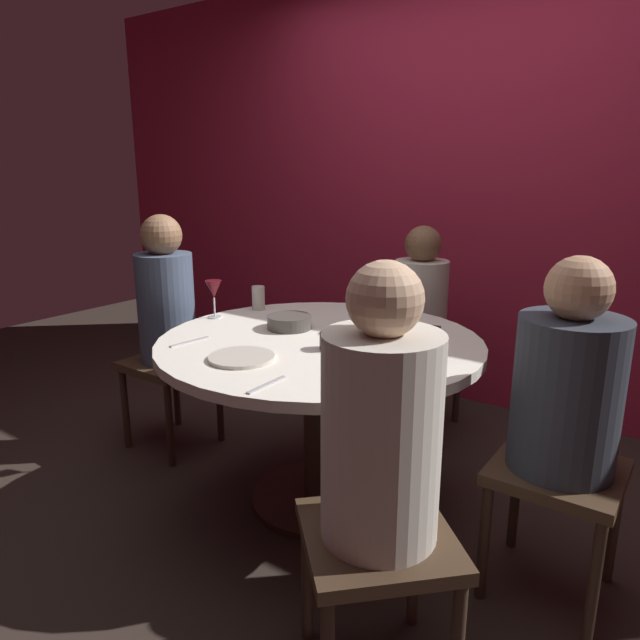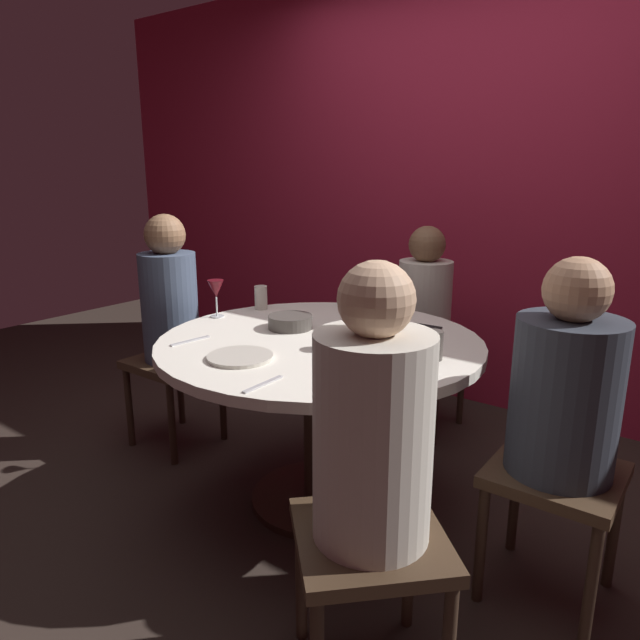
{
  "view_description": "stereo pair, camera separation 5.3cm",
  "coord_description": "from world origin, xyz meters",
  "px_view_note": "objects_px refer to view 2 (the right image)",
  "views": [
    {
      "loc": [
        1.3,
        -1.85,
        1.42
      ],
      "look_at": [
        0.0,
        0.0,
        0.82
      ],
      "focal_mm": 32.43,
      "sensor_mm": 36.0,
      "label": 1
    },
    {
      "loc": [
        1.35,
        -1.82,
        1.42
      ],
      "look_at": [
        0.0,
        0.0,
        0.82
      ],
      "focal_mm": 32.43,
      "sensor_mm": 36.0,
      "label": 2
    }
  ],
  "objects_px": {
    "dining_table": "(320,374)",
    "dinner_plate": "(240,357)",
    "seated_diner_right": "(565,397)",
    "bowl_small_white": "(374,347)",
    "cell_phone": "(424,327)",
    "bowl_salad_center": "(368,310)",
    "cup_by_left_diner": "(358,320)",
    "cup_near_candle": "(261,298)",
    "bowl_serving_large": "(290,322)",
    "wine_glass": "(216,290)",
    "cup_by_right_diner": "(433,345)",
    "candle_holder": "(329,341)",
    "seated_diner_back": "(424,306)",
    "seated_diner_left": "(170,307)",
    "seated_diner_front_right": "(373,441)"
  },
  "relations": [
    {
      "from": "seated_diner_back",
      "to": "cup_by_left_diner",
      "type": "bearing_deg",
      "value": 5.55
    },
    {
      "from": "seated_diner_front_right",
      "to": "cup_by_left_diner",
      "type": "height_order",
      "value": "seated_diner_front_right"
    },
    {
      "from": "bowl_salad_center",
      "to": "cup_by_right_diner",
      "type": "height_order",
      "value": "cup_by_right_diner"
    },
    {
      "from": "dining_table",
      "to": "dinner_plate",
      "type": "relative_size",
      "value": 5.46
    },
    {
      "from": "wine_glass",
      "to": "bowl_salad_center",
      "type": "bearing_deg",
      "value": 40.41
    },
    {
      "from": "cell_phone",
      "to": "cup_near_candle",
      "type": "bearing_deg",
      "value": 97.64
    },
    {
      "from": "bowl_salad_center",
      "to": "cup_by_left_diner",
      "type": "xyz_separation_m",
      "value": [
        0.13,
        -0.3,
        0.03
      ]
    },
    {
      "from": "candle_holder",
      "to": "bowl_small_white",
      "type": "distance_m",
      "value": 0.18
    },
    {
      "from": "dining_table",
      "to": "cup_by_left_diner",
      "type": "height_order",
      "value": "cup_by_left_diner"
    },
    {
      "from": "dining_table",
      "to": "cell_phone",
      "type": "distance_m",
      "value": 0.51
    },
    {
      "from": "bowl_salad_center",
      "to": "bowl_small_white",
      "type": "relative_size",
      "value": 0.66
    },
    {
      "from": "dining_table",
      "to": "seated_diner_back",
      "type": "height_order",
      "value": "seated_diner_back"
    },
    {
      "from": "bowl_small_white",
      "to": "cup_by_right_diner",
      "type": "distance_m",
      "value": 0.21
    },
    {
      "from": "dinner_plate",
      "to": "bowl_small_white",
      "type": "relative_size",
      "value": 1.21
    },
    {
      "from": "dinner_plate",
      "to": "cup_by_right_diner",
      "type": "relative_size",
      "value": 2.27
    },
    {
      "from": "seated_diner_back",
      "to": "cup_by_right_diner",
      "type": "height_order",
      "value": "seated_diner_back"
    },
    {
      "from": "dining_table",
      "to": "wine_glass",
      "type": "xyz_separation_m",
      "value": [
        -0.6,
        0.0,
        0.28
      ]
    },
    {
      "from": "seated_diner_right",
      "to": "bowl_serving_large",
      "type": "relative_size",
      "value": 6.05
    },
    {
      "from": "bowl_serving_large",
      "to": "seated_diner_right",
      "type": "bearing_deg",
      "value": -2.62
    },
    {
      "from": "cell_phone",
      "to": "cup_by_right_diner",
      "type": "xyz_separation_m",
      "value": [
        0.21,
        -0.37,
        0.05
      ]
    },
    {
      "from": "cell_phone",
      "to": "cup_by_right_diner",
      "type": "distance_m",
      "value": 0.43
    },
    {
      "from": "bowl_serving_large",
      "to": "seated_diner_left",
      "type": "bearing_deg",
      "value": -175.9
    },
    {
      "from": "seated_diner_right",
      "to": "bowl_small_white",
      "type": "relative_size",
      "value": 5.82
    },
    {
      "from": "dinner_plate",
      "to": "seated_diner_front_right",
      "type": "bearing_deg",
      "value": -20.32
    },
    {
      "from": "cell_phone",
      "to": "seated_diner_back",
      "type": "bearing_deg",
      "value": 22.61
    },
    {
      "from": "cup_by_right_diner",
      "to": "candle_holder",
      "type": "bearing_deg",
      "value": -161.08
    },
    {
      "from": "dining_table",
      "to": "cup_by_left_diner",
      "type": "relative_size",
      "value": 11.48
    },
    {
      "from": "seated_diner_back",
      "to": "bowl_small_white",
      "type": "distance_m",
      "value": 1.05
    },
    {
      "from": "dinner_plate",
      "to": "cup_near_candle",
      "type": "xyz_separation_m",
      "value": [
        -0.45,
        0.62,
        0.05
      ]
    },
    {
      "from": "wine_glass",
      "to": "bowl_small_white",
      "type": "distance_m",
      "value": 0.9
    },
    {
      "from": "dinner_plate",
      "to": "bowl_serving_large",
      "type": "xyz_separation_m",
      "value": [
        -0.12,
        0.43,
        0.02
      ]
    },
    {
      "from": "wine_glass",
      "to": "bowl_serving_large",
      "type": "height_order",
      "value": "wine_glass"
    },
    {
      "from": "cell_phone",
      "to": "cup_by_left_diner",
      "type": "height_order",
      "value": "cup_by_left_diner"
    },
    {
      "from": "cell_phone",
      "to": "bowl_serving_large",
      "type": "xyz_separation_m",
      "value": [
        -0.47,
        -0.35,
        0.02
      ]
    },
    {
      "from": "dinner_plate",
      "to": "cup_near_candle",
      "type": "bearing_deg",
      "value": 126.37
    },
    {
      "from": "wine_glass",
      "to": "cup_by_right_diner",
      "type": "relative_size",
      "value": 1.64
    },
    {
      "from": "cup_near_candle",
      "to": "bowl_serving_large",
      "type": "bearing_deg",
      "value": -28.8
    },
    {
      "from": "seated_diner_front_right",
      "to": "candle_holder",
      "type": "bearing_deg",
      "value": -1.01
    },
    {
      "from": "seated_diner_right",
      "to": "cell_phone",
      "type": "relative_size",
      "value": 8.35
    },
    {
      "from": "candle_holder",
      "to": "dining_table",
      "type": "bearing_deg",
      "value": 140.51
    },
    {
      "from": "cup_near_candle",
      "to": "cup_by_left_diner",
      "type": "bearing_deg",
      "value": -6.94
    },
    {
      "from": "seated_diner_right",
      "to": "bowl_serving_large",
      "type": "bearing_deg",
      "value": -2.62
    },
    {
      "from": "dinner_plate",
      "to": "bowl_salad_center",
      "type": "distance_m",
      "value": 0.84
    },
    {
      "from": "candle_holder",
      "to": "bowl_salad_center",
      "type": "bearing_deg",
      "value": 106.9
    },
    {
      "from": "bowl_salad_center",
      "to": "cup_near_candle",
      "type": "relative_size",
      "value": 1.13
    },
    {
      "from": "cup_by_left_diner",
      "to": "dinner_plate",
      "type": "bearing_deg",
      "value": -106.55
    },
    {
      "from": "dining_table",
      "to": "bowl_salad_center",
      "type": "distance_m",
      "value": 0.5
    },
    {
      "from": "seated_diner_left",
      "to": "bowl_salad_center",
      "type": "bearing_deg",
      "value": 27.66
    },
    {
      "from": "bowl_small_white",
      "to": "cell_phone",
      "type": "bearing_deg",
      "value": 92.82
    },
    {
      "from": "cup_near_candle",
      "to": "cup_by_left_diner",
      "type": "relative_size",
      "value": 1.01
    }
  ]
}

